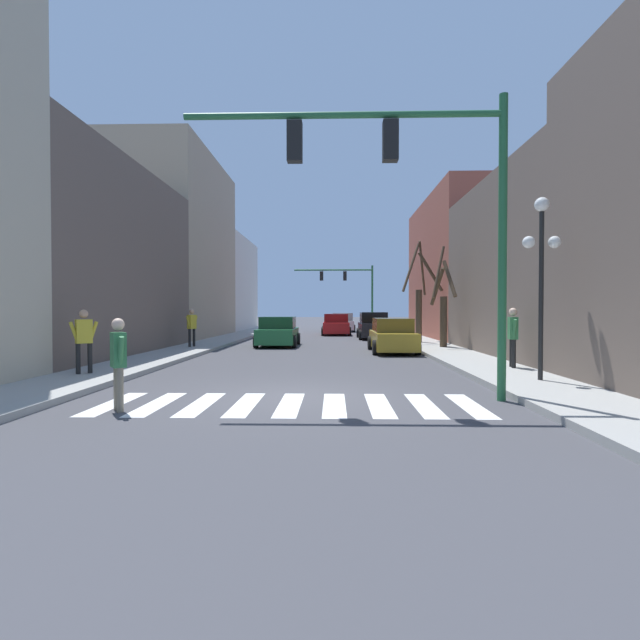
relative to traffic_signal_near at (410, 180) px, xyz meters
name	(u,v)px	position (x,y,z in m)	size (l,w,h in m)	color
ground_plane	(293,397)	(-2.49, 0.36, -4.64)	(240.00, 240.00, 0.00)	#424247
sidewalk_left	(34,392)	(-8.29, 0.36, -4.57)	(2.27, 90.00, 0.15)	#9E9E99
sidewalk_right	(560,395)	(3.31, 0.36, -4.57)	(2.27, 90.00, 0.15)	#9E9E99
building_row_left	(141,256)	(-12.42, 17.22, 0.32)	(6.00, 46.14, 11.92)	#BCB299
building_row_right	(531,260)	(7.45, 12.63, -0.45)	(6.00, 35.46, 9.21)	#66564C
crosswalk_stripes	(290,404)	(-2.49, -0.54, -4.64)	(7.65, 2.60, 0.01)	white
traffic_signal_near	(410,180)	(0.00, 0.00, 0.00)	(6.78, 0.28, 6.40)	#236038
traffic_signal_far	(349,283)	(-0.22, 35.17, -0.28)	(7.23, 0.28, 5.96)	#236038
street_lamp_right_corner	(541,251)	(3.61, 2.12, -1.27)	(0.95, 0.36, 4.58)	black
car_parked_left_near	(343,323)	(-0.82, 33.19, -3.88)	(2.12, 4.16, 1.63)	silver
car_parked_right_near	(373,326)	(1.03, 22.52, -3.83)	(2.06, 4.87, 1.75)	black
car_parked_right_far	(392,336)	(1.05, 12.00, -3.92)	(2.01, 4.69, 1.54)	#A38423
car_parked_left_far	(278,332)	(-4.53, 15.60, -3.91)	(2.15, 4.21, 1.55)	#236B38
car_parked_right_mid	(336,325)	(-1.42, 27.44, -3.89)	(2.19, 4.50, 1.60)	red
pedestrian_on_left_sidewalk	(84,336)	(-8.50, 3.02, -3.45)	(0.64, 0.56, 1.77)	black
pedestrian_near_right_corner	(513,332)	(3.89, 4.86, -3.42)	(0.30, 0.79, 1.82)	black
pedestrian_on_right_sidewalk	(118,356)	(-5.67, -1.26, -3.60)	(0.50, 0.68, 1.76)	#7A705B
pedestrian_waiting_at_curb	(192,324)	(-8.40, 13.14, -3.43)	(0.41, 0.74, 1.80)	black
street_tree_left_near	(443,305)	(3.59, 13.31, -2.52)	(1.11, 2.60, 4.79)	#473828
street_tree_right_mid	(420,299)	(3.13, 16.92, -2.16)	(2.49, 2.97, 5.56)	#473828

